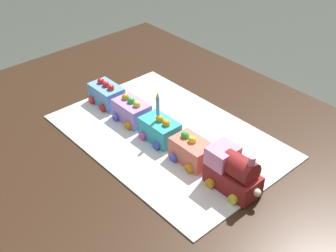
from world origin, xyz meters
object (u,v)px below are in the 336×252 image
(cake_car_caboose_lavender, at_px, (132,111))
(cake_locomotive, at_px, (233,171))
(dining_table, at_px, (169,183))
(cake_car_hopper_turquoise, at_px, (160,130))
(cake_car_flatbed_coral, at_px, (192,151))
(cake_car_tanker_sky_blue, at_px, (107,94))
(birthday_candle, at_px, (158,104))

(cake_car_caboose_lavender, bearing_deg, cake_locomotive, 180.00)
(dining_table, height_order, cake_car_hopper_turquoise, cake_car_hopper_turquoise)
(cake_locomotive, relative_size, cake_car_hopper_turquoise, 1.40)
(dining_table, height_order, cake_car_caboose_lavender, cake_car_caboose_lavender)
(cake_car_flatbed_coral, height_order, cake_car_hopper_turquoise, same)
(cake_car_hopper_turquoise, relative_size, cake_car_tanker_sky_blue, 1.00)
(cake_car_hopper_turquoise, xyz_separation_m, cake_car_caboose_lavender, (0.12, 0.00, 0.00))
(cake_car_flatbed_coral, distance_m, birthday_candle, 0.14)
(cake_car_hopper_turquoise, relative_size, cake_car_caboose_lavender, 1.00)
(cake_locomotive, xyz_separation_m, cake_car_tanker_sky_blue, (0.48, 0.00, -0.02))
(cake_car_flatbed_coral, distance_m, cake_car_tanker_sky_blue, 0.35)
(dining_table, distance_m, cake_car_tanker_sky_blue, 0.32)
(cake_car_caboose_lavender, relative_size, cake_car_tanker_sky_blue, 1.00)
(dining_table, height_order, cake_car_tanker_sky_blue, cake_car_tanker_sky_blue)
(cake_locomotive, height_order, cake_car_caboose_lavender, cake_locomotive)
(cake_car_flatbed_coral, height_order, cake_car_tanker_sky_blue, same)
(cake_locomotive, bearing_deg, cake_car_caboose_lavender, 0.00)
(cake_car_hopper_turquoise, height_order, cake_car_tanker_sky_blue, same)
(cake_locomotive, bearing_deg, cake_car_hopper_turquoise, 0.00)
(dining_table, height_order, cake_car_flatbed_coral, cake_car_flatbed_coral)
(cake_car_flatbed_coral, bearing_deg, cake_car_tanker_sky_blue, 0.00)
(cake_locomotive, height_order, birthday_candle, birthday_candle)
(cake_car_tanker_sky_blue, bearing_deg, cake_car_flatbed_coral, 180.00)
(cake_car_caboose_lavender, distance_m, cake_car_tanker_sky_blue, 0.12)
(dining_table, relative_size, cake_locomotive, 10.00)
(cake_locomotive, distance_m, cake_car_flatbed_coral, 0.13)
(cake_car_flatbed_coral, bearing_deg, dining_table, 13.64)
(dining_table, xyz_separation_m, cake_car_tanker_sky_blue, (0.29, -0.02, 0.14))
(cake_car_hopper_turquoise, bearing_deg, dining_table, 163.40)
(birthday_candle, bearing_deg, cake_car_flatbed_coral, 180.00)
(cake_car_hopper_turquoise, relative_size, birthday_candle, 1.55)
(dining_table, height_order, cake_locomotive, cake_locomotive)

